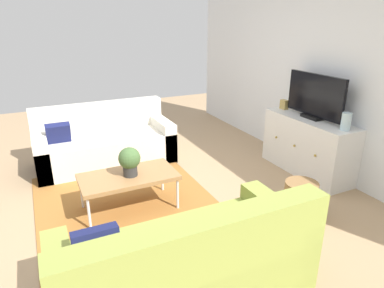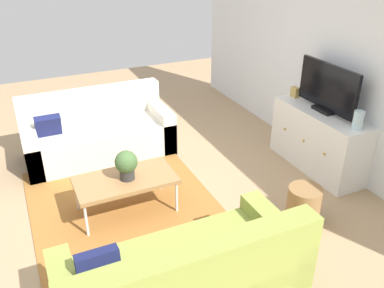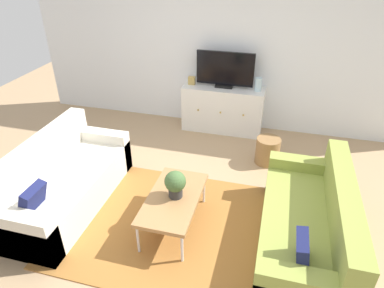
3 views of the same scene
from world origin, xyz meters
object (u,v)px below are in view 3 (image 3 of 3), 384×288
wicker_basket (268,151)px  couch_right_side (311,229)px  couch_left_side (60,184)px  coffee_table (173,199)px  tv_console (223,109)px  flat_screen_tv (225,70)px  potted_plant (175,183)px  mantel_clock (192,80)px  glass_vase (258,84)px

wicker_basket → couch_right_side: bearing=-70.7°
couch_left_side → coffee_table: bearing=-1.3°
couch_left_side → tv_console: 2.82m
couch_left_side → flat_screen_tv: 2.93m
couch_right_side → tv_console: 2.73m
coffee_table → tv_console: bearing=87.8°
tv_console → wicker_basket: size_ratio=3.39×
wicker_basket → potted_plant: bearing=-119.7°
flat_screen_tv → wicker_basket: 1.45m
potted_plant → tv_console: (0.07, 2.39, -0.20)m
couch_left_side → mantel_clock: bearing=67.5°
couch_left_side → couch_right_side: (2.87, 0.00, 0.00)m
mantel_clock → couch_left_side: bearing=-112.5°
potted_plant → flat_screen_tv: bearing=88.3°
tv_console → mantel_clock: (-0.53, 0.00, 0.44)m
couch_left_side → flat_screen_tv: size_ratio=2.05×
potted_plant → glass_vase: bearing=75.8°
tv_console → glass_vase: glass_vase is taller
potted_plant → glass_vase: glass_vase is taller
mantel_clock → wicker_basket: size_ratio=0.34×
coffee_table → couch_right_side: bearing=1.3°
potted_plant → wicker_basket: potted_plant is taller
couch_right_side → mantel_clock: size_ratio=14.29×
glass_vase → mantel_clock: glass_vase is taller
potted_plant → tv_console: 2.40m
couch_right_side → wicker_basket: size_ratio=4.82×
potted_plant → tv_console: tv_console is taller
couch_right_side → tv_console: couch_right_side is taller
couch_left_side → flat_screen_tv: bearing=57.6°
coffee_table → tv_console: tv_console is taller
coffee_table → mantel_clock: size_ratio=7.80×
couch_right_side → flat_screen_tv: 2.85m
wicker_basket → flat_screen_tv: bearing=133.4°
coffee_table → flat_screen_tv: 2.52m
couch_right_side → flat_screen_tv: (-1.35, 2.39, 0.75)m
flat_screen_tv → glass_vase: bearing=-2.1°
wicker_basket → couch_left_side: bearing=-146.6°
glass_vase → mantel_clock: size_ratio=1.58×
flat_screen_tv → couch_left_side: bearing=-122.4°
potted_plant → wicker_basket: size_ratio=0.81×
tv_console → glass_vase: size_ratio=6.37×
couch_left_side → potted_plant: size_ratio=5.97×
couch_left_side → mantel_clock: size_ratio=14.29×
couch_right_side → glass_vase: size_ratio=9.06×
coffee_table → flat_screen_tv: size_ratio=1.12×
flat_screen_tv → mantel_clock: 0.58m
flat_screen_tv → potted_plant: bearing=-91.7°
coffee_table → flat_screen_tv: (0.09, 2.43, 0.66)m
coffee_table → mantel_clock: 2.49m
tv_console → couch_left_side: bearing=-122.6°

